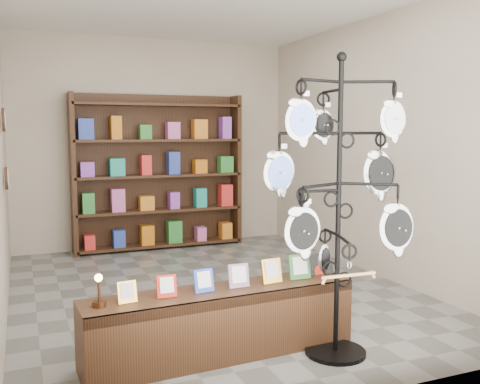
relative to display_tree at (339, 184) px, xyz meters
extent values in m
plane|color=slate|center=(-0.33, 1.88, -1.30)|extent=(5.00, 5.00, 0.00)
plane|color=#BFAF9A|center=(-0.33, 4.38, 0.20)|extent=(4.00, 0.00, 4.00)
plane|color=#BFAF9A|center=(-0.33, -0.62, 0.20)|extent=(4.00, 0.00, 4.00)
plane|color=#BFAF9A|center=(1.67, 1.88, 0.20)|extent=(0.00, 5.00, 5.00)
cylinder|color=black|center=(0.00, 0.00, -1.29)|extent=(0.52, 0.52, 0.03)
cylinder|color=black|center=(0.00, 0.00, -0.20)|extent=(0.04, 0.04, 2.19)
sphere|color=black|center=(0.00, 0.00, 0.91)|extent=(0.07, 0.07, 0.07)
ellipsoid|color=silver|center=(0.03, 0.23, -0.61)|extent=(0.12, 0.05, 0.23)
cube|color=#B9814D|center=(-0.10, -0.30, -0.60)|extent=(0.42, 0.04, 0.04)
cube|color=black|center=(-0.81, 0.31, -1.05)|extent=(2.10, 0.53, 0.51)
cube|color=gold|center=(-1.52, 0.27, -0.72)|extent=(0.13, 0.06, 0.15)
cube|color=#B11F0E|center=(-1.23, 0.29, -0.71)|extent=(0.14, 0.06, 0.16)
cube|color=#263FA5|center=(-0.95, 0.30, -0.71)|extent=(0.15, 0.06, 0.17)
cube|color=#E54C33|center=(-0.67, 0.32, -0.70)|extent=(0.16, 0.06, 0.18)
cube|color=gold|center=(-0.38, 0.33, -0.70)|extent=(0.17, 0.07, 0.19)
cube|color=#337233|center=(-0.13, 0.34, -0.69)|extent=(0.18, 0.07, 0.20)
cylinder|color=black|center=(0.08, 0.40, -0.76)|extent=(0.29, 0.08, 0.28)
cylinder|color=#B11F0E|center=(0.08, 0.40, -0.76)|extent=(0.10, 0.03, 0.09)
cylinder|color=#472614|center=(-1.71, 0.26, -0.77)|extent=(0.09, 0.09, 0.04)
cylinder|color=#472614|center=(-1.71, 0.26, -0.69)|extent=(0.02, 0.02, 0.13)
sphere|color=#FFBF59|center=(-1.71, 0.26, -0.59)|extent=(0.05, 0.05, 0.05)
cube|color=black|center=(-0.33, 4.32, -0.20)|extent=(2.40, 0.04, 2.20)
cube|color=black|center=(-1.51, 4.16, -0.20)|extent=(0.06, 0.36, 2.20)
cube|color=black|center=(0.85, 4.16, -0.20)|extent=(0.06, 0.36, 2.20)
cube|color=black|center=(-0.33, 4.16, -1.25)|extent=(2.36, 0.36, 0.04)
cube|color=black|center=(-0.33, 4.16, -0.75)|extent=(2.36, 0.36, 0.03)
cube|color=black|center=(-0.33, 4.16, -0.25)|extent=(2.36, 0.36, 0.04)
cube|color=black|center=(-0.33, 4.16, 0.25)|extent=(2.36, 0.36, 0.04)
cube|color=black|center=(-0.33, 4.16, 0.75)|extent=(2.36, 0.36, 0.04)
cylinder|color=black|center=(-2.30, 2.68, 0.50)|extent=(0.03, 0.24, 0.24)
cylinder|color=black|center=(-2.30, 2.68, -0.10)|extent=(0.03, 0.24, 0.24)
camera|label=1|loc=(-2.16, -3.33, 0.39)|focal=40.00mm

